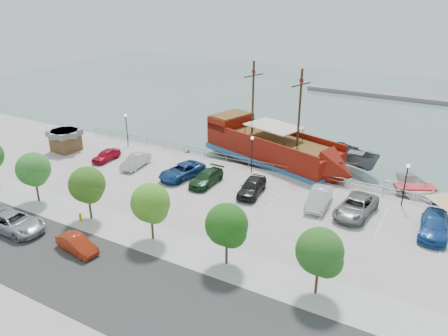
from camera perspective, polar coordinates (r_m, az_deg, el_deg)
The scene contains 32 objects.
ground at distance 44.40m, azimuth -0.15°, elevation -4.69°, with size 160.00×160.00×0.00m, color slate.
land_slab at distance 30.99m, azimuth -20.98°, elevation -19.59°, with size 100.00×58.00×1.20m, color #9D9891.
street at distance 33.06m, azimuth -14.44°, elevation -14.24°, with size 100.00×8.00×0.04m, color #333333.
sidewalk at distance 36.70m, azimuth -8.00°, elevation -9.55°, with size 100.00×4.00×0.05m, color #B4B4B4.
seawall_railing at distance 50.05m, azimuth 4.27°, elevation 0.48°, with size 50.00×0.06×1.00m.
far_shore at distance 91.93m, azimuth 23.09°, elevation 8.43°, with size 40.00×3.00×0.80m, color gray.
pirate_ship at distance 52.26m, azimuth 7.42°, elevation 2.07°, with size 20.72×11.05×12.83m.
patrol_boat at distance 54.12m, azimuth 16.79°, elevation 1.02°, with size 2.50×6.65×2.57m, color #4E555B.
speedboat at distance 49.64m, azimuth 23.61°, elevation -2.69°, with size 5.11×7.16×1.48m, color silver.
dock_west at distance 58.79m, azimuth -8.09°, elevation 2.41°, with size 7.21×2.06×0.41m, color gray.
dock_mid at distance 49.16m, azimuth 14.00°, elevation -2.31°, with size 6.74×1.93×0.39m, color slate.
dock_east at distance 48.15m, azimuth 21.32°, elevation -3.83°, with size 6.45×1.84×0.37m, color slate.
shed at distance 58.68m, azimuth -20.01°, elevation 3.48°, with size 3.48×3.48×2.67m.
street_van at distance 41.60m, azimuth -25.77°, elevation -6.40°, with size 2.70×5.86×1.63m, color #8F96A0.
street_sedan at distance 36.79m, azimuth -18.66°, elevation -9.41°, with size 1.38×3.95×1.30m, color #9F2710.
fire_hydrant at distance 41.18m, azimuth -18.25°, elevation -6.08°, with size 0.27×0.27×0.77m.
lamp_post_left at distance 57.76m, azimuth -12.65°, elevation 5.62°, with size 0.36×0.36×4.28m.
lamp_post_mid at distance 48.08m, azimuth 3.68°, elevation 2.62°, with size 0.36×0.36×4.28m.
lamp_post_right at distance 44.10m, azimuth 22.70°, elevation -1.13°, with size 0.36×0.36×4.28m.
tree_b at distance 44.99m, azimuth -23.59°, elevation -0.31°, with size 3.30×3.20×5.00m.
tree_c at distance 39.91m, azimuth -17.37°, elevation -2.28°, with size 3.30×3.20×5.00m.
tree_d at distance 35.49m, azimuth -9.46°, elevation -4.73°, with size 3.30×3.20×5.00m.
tree_e at distance 32.00m, azimuth 0.50°, elevation -7.67°, with size 3.30×3.20×5.00m.
tree_f at distance 29.78m, azimuth 12.58°, elevation -10.87°, with size 3.30×3.20×5.00m.
parked_car_a at distance 54.08m, azimuth -15.14°, elevation 1.63°, with size 1.59×3.94×1.34m, color #A90D23.
parked_car_b at distance 51.32m, azimuth -11.46°, elevation 0.89°, with size 1.54×4.41×1.45m, color #B0B1B3.
parked_car_c at distance 47.72m, azimuth -5.52°, elevation -0.40°, with size 2.56×5.54×1.54m, color navy.
parked_car_d at distance 46.00m, azimuth -2.33°, elevation -1.31°, with size 1.99×4.90×1.42m, color #17381D.
parked_car_e at distance 43.86m, azimuth 3.66°, elevation -2.44°, with size 1.95×4.85×1.65m, color black.
parked_car_f at distance 42.49m, azimuth 12.32°, elevation -3.85°, with size 1.75×5.01×1.65m, color silver.
parked_car_g at distance 41.77m, azimuth 16.85°, elevation -4.85°, with size 2.71×5.87×1.63m, color slate.
parked_car_h at distance 41.10m, azimuth 25.77°, elevation -6.76°, with size 2.27×5.59×1.62m, color #1C4890.
Camera 1 is at (19.46, -34.18, 19.59)m, focal length 35.00 mm.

